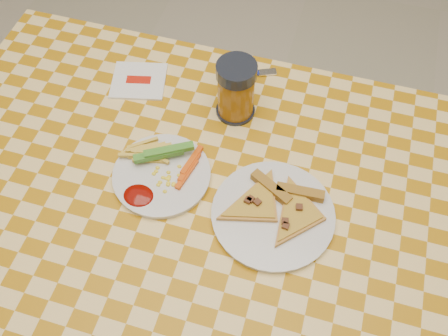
{
  "coord_description": "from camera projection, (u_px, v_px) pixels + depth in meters",
  "views": [
    {
      "loc": [
        0.19,
        -0.48,
        1.66
      ],
      "look_at": [
        0.03,
        0.08,
        0.78
      ],
      "focal_mm": 40.0,
      "sensor_mm": 36.0,
      "label": 1
    }
  ],
  "objects": [
    {
      "name": "table",
      "position": [
        202.0,
        216.0,
        1.1
      ],
      "size": [
        1.28,
        0.88,
        0.76
      ],
      "color": "silver",
      "rests_on": "ground"
    },
    {
      "name": "plate_left",
      "position": [
        162.0,
        176.0,
        1.06
      ],
      "size": [
        0.23,
        0.23,
        0.01
      ],
      "primitive_type": "cylinder",
      "rotation": [
        0.0,
        0.0,
        -0.16
      ],
      "color": "silver",
      "rests_on": "table"
    },
    {
      "name": "pizza_slices",
      "position": [
        277.0,
        206.0,
        1.01
      ],
      "size": [
        0.25,
        0.23,
        0.02
      ],
      "color": "gold",
      "rests_on": "plate_right"
    },
    {
      "name": "drink_glass",
      "position": [
        236.0,
        90.0,
        1.11
      ],
      "size": [
        0.09,
        0.09,
        0.15
      ],
      "color": "black",
      "rests_on": "table"
    },
    {
      "name": "fries_veggies",
      "position": [
        160.0,
        164.0,
        1.06
      ],
      "size": [
        0.19,
        0.18,
        0.04
      ],
      "color": "gold",
      "rests_on": "plate_left"
    },
    {
      "name": "plate_right",
      "position": [
        273.0,
        215.0,
        1.01
      ],
      "size": [
        0.27,
        0.27,
        0.01
      ],
      "primitive_type": "cylinder",
      "rotation": [
        0.0,
        0.0,
        -0.11
      ],
      "color": "silver",
      "rests_on": "table"
    },
    {
      "name": "fork",
      "position": [
        248.0,
        74.0,
        1.23
      ],
      "size": [
        0.14,
        0.07,
        0.01
      ],
      "rotation": [
        0.0,
        0.0,
        0.42
      ],
      "color": "navy",
      "rests_on": "table"
    },
    {
      "name": "napkin",
      "position": [
        139.0,
        81.0,
        1.22
      ],
      "size": [
        0.15,
        0.15,
        0.01
      ],
      "rotation": [
        0.0,
        0.0,
        0.23
      ],
      "color": "white",
      "rests_on": "table"
    },
    {
      "name": "ground",
      "position": [
        209.0,
        311.0,
        1.67
      ],
      "size": [
        8.0,
        8.0,
        0.0
      ],
      "primitive_type": "plane",
      "color": "beige",
      "rests_on": "ground"
    }
  ]
}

